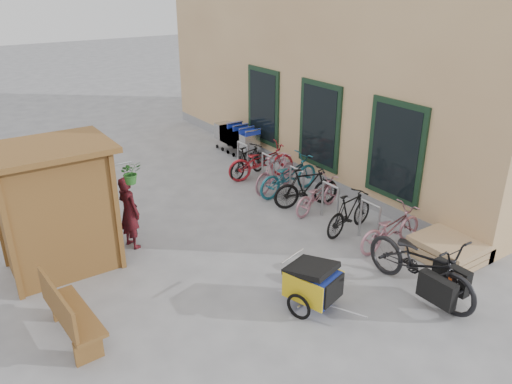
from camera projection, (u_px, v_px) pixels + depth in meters
ground at (279, 274)px, 9.24m from camera, size 80.00×80.00×0.00m
building at (367, 36)px, 14.63m from camera, size 6.07×13.00×7.00m
kiosk at (49, 193)px, 8.81m from camera, size 2.49×1.65×2.40m
bike_rack at (297, 182)px, 12.05m from camera, size 0.05×5.35×0.86m
pallet_stack at (447, 250)px, 9.64m from camera, size 1.00×1.20×0.40m
bench at (68, 313)px, 7.37m from camera, size 0.56×1.55×0.97m
shopping_carts at (236, 136)px, 15.31m from camera, size 0.56×1.88×1.00m
child_trailer at (313, 282)px, 8.15m from camera, size 0.94×1.47×0.85m
cargo_bike at (422, 264)px, 8.46m from camera, size 0.79×2.23×1.17m
person_kiosk at (129, 212)px, 9.92m from camera, size 0.49×0.63×1.52m
bike_0 at (391, 228)px, 9.99m from camera, size 1.66×0.58×0.87m
bike_1 at (350, 212)px, 10.61m from camera, size 1.58×0.69×0.92m
bike_2 at (317, 195)px, 11.60m from camera, size 1.62×0.85×0.81m
bike_3 at (306, 187)px, 11.79m from camera, size 1.69×0.90×0.98m
bike_4 at (289, 175)px, 12.52m from camera, size 1.91×0.80×0.98m
bike_5 at (276, 172)px, 12.72m from camera, size 1.67×0.87×0.96m
bike_6 at (261, 161)px, 13.46m from camera, size 1.97×1.06×0.98m
bike_7 at (248, 161)px, 13.64m from camera, size 1.53×0.80×0.89m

